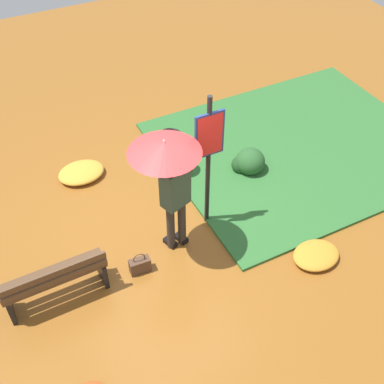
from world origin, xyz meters
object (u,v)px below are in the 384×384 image
object	(u,v)px
person_with_umbrella	(169,168)
handbag	(140,265)
park_bench	(55,281)
trash_bin	(171,155)
info_sign_post	(209,149)

from	to	relation	value
person_with_umbrella	handbag	world-z (taller)	person_with_umbrella
park_bench	trash_bin	bearing A→B (deg)	-146.02
info_sign_post	park_bench	size ratio (longest dim) A/B	1.64
person_with_umbrella	handbag	size ratio (longest dim) A/B	5.53
info_sign_post	handbag	size ratio (longest dim) A/B	6.22
park_bench	info_sign_post	bearing A→B (deg)	-171.29
info_sign_post	trash_bin	distance (m)	1.65
info_sign_post	person_with_umbrella	bearing A→B (deg)	17.89
info_sign_post	trash_bin	xyz separation A→B (m)	(0.01, -1.29, -1.03)
handbag	info_sign_post	bearing A→B (deg)	-161.58
handbag	park_bench	xyz separation A→B (m)	(1.17, -0.06, 0.28)
person_with_umbrella	handbag	xyz separation A→B (m)	(0.61, 0.21, -1.42)
park_bench	handbag	bearing A→B (deg)	177.11
person_with_umbrella	trash_bin	world-z (taller)	person_with_umbrella
trash_bin	person_with_umbrella	bearing A→B (deg)	65.25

